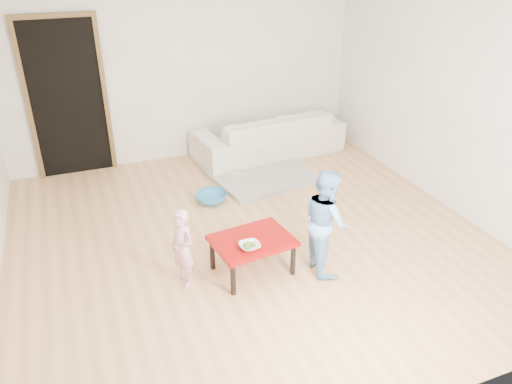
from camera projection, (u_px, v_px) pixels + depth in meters
floor at (249, 237)px, 5.46m from camera, size 5.00×5.00×0.01m
back_wall at (185, 68)px, 6.93m from camera, size 5.00×0.02×2.60m
right_wall at (453, 97)px, 5.68m from camera, size 0.02×5.00×2.60m
doorway at (67, 100)px, 6.52m from camera, size 1.02×0.08×2.11m
sofa at (269, 135)px, 7.37m from camera, size 2.28×1.11×0.64m
cushion at (248, 133)px, 6.95m from camera, size 0.54×0.49×0.13m
red_table at (252, 255)px, 4.82m from camera, size 0.81×0.65×0.37m
bowl at (250, 246)px, 4.59m from camera, size 0.19×0.19×0.05m
broccoli at (250, 246)px, 4.59m from camera, size 0.12×0.12×0.06m
child_pink at (182, 248)px, 4.58m from camera, size 0.29×0.33×0.77m
child_blue at (326, 221)px, 4.73m from camera, size 0.45×0.55×1.05m
basin at (211, 198)px, 6.15m from camera, size 0.39×0.39×0.12m
blanket at (263, 176)px, 6.78m from camera, size 1.45×1.27×0.06m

